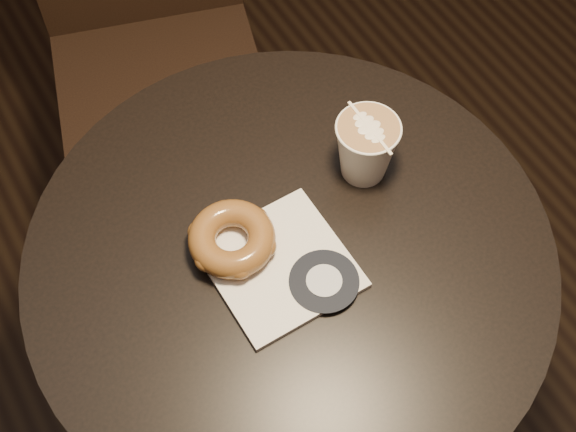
{
  "coord_description": "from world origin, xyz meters",
  "views": [
    {
      "loc": [
        -0.26,
        -0.43,
        1.67
      ],
      "look_at": [
        0.01,
        0.03,
        0.79
      ],
      "focal_mm": 50.0,
      "sensor_mm": 36.0,
      "label": 1
    }
  ],
  "objects": [
    {
      "name": "latte_cup",
      "position": [
        0.15,
        0.06,
        0.8
      ],
      "size": [
        0.09,
        0.09,
        0.1
      ],
      "primitive_type": null,
      "color": "white",
      "rests_on": "cafe_table"
    },
    {
      "name": "cafe_table",
      "position": [
        0.0,
        0.0,
        0.55
      ],
      "size": [
        0.7,
        0.7,
        0.75
      ],
      "color": "black",
      "rests_on": "ground"
    },
    {
      "name": "chair",
      "position": [
        0.09,
        0.68,
        0.56
      ],
      "size": [
        0.5,
        0.5,
        1.01
      ],
      "rotation": [
        0.0,
        0.0,
        -0.3
      ],
      "color": "black",
      "rests_on": "ground"
    },
    {
      "name": "pastry_bag",
      "position": [
        -0.02,
        -0.01,
        0.75
      ],
      "size": [
        0.17,
        0.17,
        0.01
      ],
      "primitive_type": "cube",
      "rotation": [
        0.0,
        0.0,
        0.01
      ],
      "color": "silver",
      "rests_on": "cafe_table"
    },
    {
      "name": "doughnut",
      "position": [
        -0.06,
        0.04,
        0.78
      ],
      "size": [
        0.11,
        0.11,
        0.04
      ],
      "primitive_type": "torus",
      "color": "brown",
      "rests_on": "pastry_bag"
    }
  ]
}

